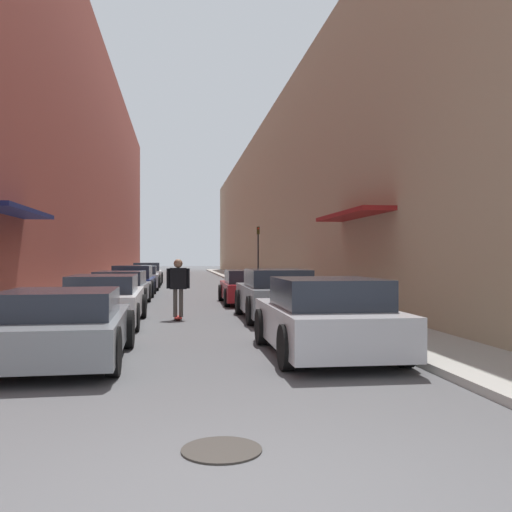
# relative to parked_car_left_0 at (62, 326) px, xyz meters

# --- Properties ---
(ground) EXTENTS (152.51, 152.51, 0.00)m
(ground) POSITION_rel_parked_car_left_0_xyz_m (2.18, 22.19, -0.58)
(ground) COLOR #515154
(curb_strip_left) EXTENTS (1.80, 69.32, 0.12)m
(curb_strip_left) POSITION_rel_parked_car_left_0_xyz_m (-1.97, 29.12, -0.52)
(curb_strip_left) COLOR #A3A099
(curb_strip_left) RESTS_ON ground
(curb_strip_right) EXTENTS (1.80, 69.32, 0.12)m
(curb_strip_right) POSITION_rel_parked_car_left_0_xyz_m (6.34, 29.12, -0.52)
(curb_strip_right) COLOR #A3A099
(curb_strip_right) RESTS_ON ground
(building_row_left) EXTENTS (4.90, 69.32, 15.52)m
(building_row_left) POSITION_rel_parked_car_left_0_xyz_m (-4.87, 29.12, 7.18)
(building_row_left) COLOR brown
(building_row_left) RESTS_ON ground
(building_row_right) EXTENTS (4.90, 69.32, 10.40)m
(building_row_right) POSITION_rel_parked_car_left_0_xyz_m (9.24, 29.12, 4.62)
(building_row_right) COLOR tan
(building_row_right) RESTS_ON ground
(parked_car_left_0) EXTENTS (2.04, 4.10, 1.16)m
(parked_car_left_0) POSITION_rel_parked_car_left_0_xyz_m (0.00, 0.00, 0.00)
(parked_car_left_0) COLOR gray
(parked_car_left_0) RESTS_ON ground
(parked_car_left_1) EXTENTS (1.86, 4.70, 1.23)m
(parked_car_left_1) POSITION_rel_parked_car_left_0_xyz_m (0.03, 5.06, 0.03)
(parked_car_left_1) COLOR silver
(parked_car_left_1) RESTS_ON ground
(parked_car_left_2) EXTENTS (1.91, 4.51, 1.19)m
(parked_car_left_2) POSITION_rel_parked_car_left_0_xyz_m (-0.13, 10.78, 0.01)
(parked_car_left_2) COLOR gray
(parked_car_left_2) RESTS_ON ground
(parked_car_left_3) EXTENTS (1.87, 4.00, 1.32)m
(parked_car_left_3) POSITION_rel_parked_car_left_0_xyz_m (-0.09, 15.67, 0.06)
(parked_car_left_3) COLOR navy
(parked_car_left_3) RESTS_ON ground
(parked_car_left_4) EXTENTS (1.96, 4.61, 1.22)m
(parked_car_left_4) POSITION_rel_parked_car_left_0_xyz_m (-0.08, 20.76, 0.03)
(parked_car_left_4) COLOR #B7B7BC
(parked_car_left_4) RESTS_ON ground
(parked_car_left_5) EXTENTS (1.86, 4.51, 1.34)m
(parked_car_left_5) POSITION_rel_parked_car_left_0_xyz_m (-0.04, 26.08, 0.08)
(parked_car_left_5) COLOR silver
(parked_car_left_5) RESTS_ON ground
(parked_car_right_0) EXTENTS (2.01, 4.07, 1.31)m
(parked_car_right_0) POSITION_rel_parked_car_left_0_xyz_m (4.32, 0.10, 0.06)
(parked_car_right_0) COLOR #B7B7BC
(parked_car_right_0) RESTS_ON ground
(parked_car_right_1) EXTENTS (1.88, 4.35, 1.35)m
(parked_car_right_1) POSITION_rel_parked_car_left_0_xyz_m (4.44, 5.78, 0.08)
(parked_car_right_1) COLOR gray
(parked_car_right_1) RESTS_ON ground
(parked_car_right_2) EXTENTS (1.85, 4.26, 1.21)m
(parked_car_right_2) POSITION_rel_parked_car_left_0_xyz_m (4.30, 11.07, 0.01)
(parked_car_right_2) COLOR maroon
(parked_car_right_2) RESTS_ON ground
(skateboarder) EXTENTS (0.62, 0.78, 1.62)m
(skateboarder) POSITION_rel_parked_car_left_0_xyz_m (1.83, 6.02, 0.42)
(skateboarder) COLOR #B2231E
(skateboarder) RESTS_ON ground
(manhole_cover) EXTENTS (0.70, 0.70, 0.02)m
(manhole_cover) POSITION_rel_parked_car_left_0_xyz_m (2.19, -4.45, -0.57)
(manhole_cover) COLOR #332D28
(manhole_cover) RESTS_ON ground
(traffic_light) EXTENTS (0.16, 0.22, 3.37)m
(traffic_light) POSITION_rel_parked_car_left_0_xyz_m (6.56, 24.14, 1.63)
(traffic_light) COLOR #2D2D2D
(traffic_light) RESTS_ON curb_strip_right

